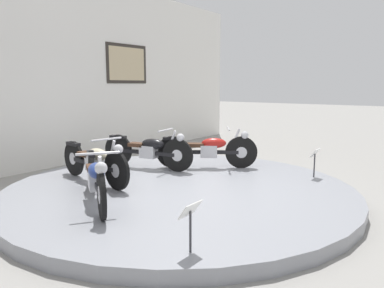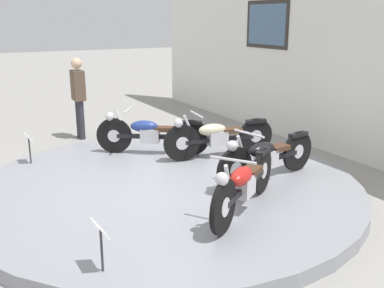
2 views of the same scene
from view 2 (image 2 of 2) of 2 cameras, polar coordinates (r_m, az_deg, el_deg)
ground_plane at (r=6.59m, az=-3.14°, el=-6.25°), size 60.00×60.00×0.00m
display_platform at (r=6.56m, az=-3.15°, el=-5.52°), size 5.55×5.55×0.18m
back_wall at (r=8.40m, az=20.42°, el=12.40°), size 14.00×0.22×4.23m
motorcycle_blue at (r=7.76m, az=-5.36°, el=1.44°), size 1.16×1.66×0.79m
motorcycle_cream at (r=7.55m, az=3.26°, el=1.06°), size 0.54×1.95×0.79m
motorcycle_black at (r=6.52m, az=9.41°, el=-1.49°), size 0.55×1.95×0.79m
motorcycle_red at (r=5.44m, az=6.60°, el=-4.89°), size 1.16×1.66×0.79m
info_placard_front_left at (r=7.68m, az=-20.00°, el=0.31°), size 0.26×0.11×0.51m
info_placard_front_centre at (r=4.27m, az=-11.50°, el=-11.30°), size 0.26×0.11×0.51m
visitor_standing at (r=9.62m, az=-14.22°, el=6.23°), size 0.36×0.22×1.69m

